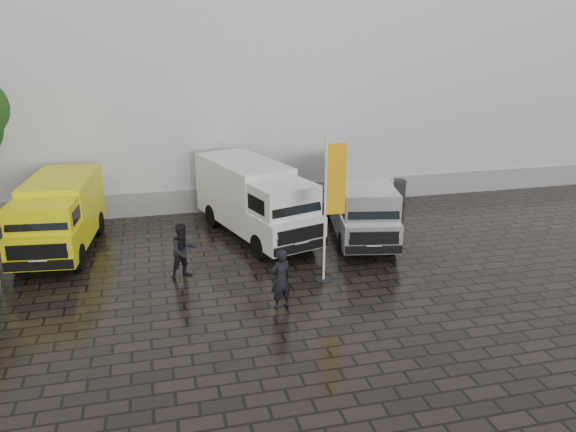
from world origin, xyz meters
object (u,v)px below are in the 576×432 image
person_front (281,279)px  van_white (256,202)px  van_silver (359,204)px  wheelie_bin (398,190)px  van_yellow (59,217)px  flagpole (331,204)px  person_tent (183,251)px

person_front → van_white: bearing=-108.8°
van_white → van_silver: bearing=-29.8°
van_white → wheelie_bin: bearing=5.7°
van_yellow → person_front: size_ratio=3.10×
van_yellow → van_white: size_ratio=0.86×
van_yellow → van_white: bearing=5.2°
flagpole → person_front: flagpole is taller
van_silver → person_tent: van_silver is taller
van_white → flagpole: 4.77m
van_white → van_silver: (3.80, -0.85, -0.12)m
wheelie_bin → van_silver: bearing=-126.3°
wheelie_bin → person_tent: size_ratio=0.55×
wheelie_bin → van_white: bearing=-152.5°
person_tent → wheelie_bin: bearing=7.3°
van_white → person_front: size_ratio=3.60×
van_silver → person_tent: bearing=-150.3°
van_yellow → person_front: (6.54, -6.00, -0.38)m
van_white → person_tent: van_white is taller
flagpole → wheelie_bin: size_ratio=4.60×
van_yellow → wheelie_bin: (14.10, 2.88, -0.77)m
van_white → person_front: 5.89m
flagpole → person_tent: size_ratio=2.53×
wheelie_bin → flagpole: bearing=-122.8°
van_yellow → van_silver: 10.79m
wheelie_bin → person_front: 11.67m
flagpole → wheelie_bin: bearing=52.6°
van_silver → person_tent: size_ratio=3.25×
van_white → person_front: van_white is taller
van_silver → person_tent: (-6.70, -2.27, -0.37)m
person_front → person_tent: 3.70m
van_silver → flagpole: 4.40m
person_front → wheelie_bin: bearing=-145.3°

